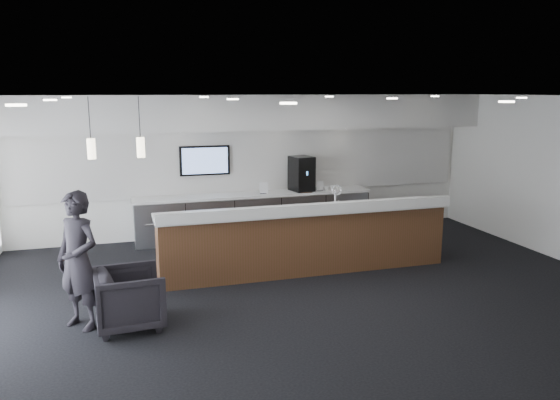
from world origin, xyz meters
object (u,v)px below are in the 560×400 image
object	(u,v)px
service_counter	(305,239)
coffee_machine	(302,174)
armchair	(130,298)
lounge_guest	(78,261)

from	to	relation	value
service_counter	coffee_machine	bearing A→B (deg)	72.45
armchair	service_counter	bearing A→B (deg)	-67.35
service_counter	lounge_guest	world-z (taller)	lounge_guest
lounge_guest	service_counter	bearing A→B (deg)	65.44
coffee_machine	armchair	size ratio (longest dim) A/B	0.86
service_counter	coffee_machine	size ratio (longest dim) A/B	6.82
coffee_machine	lounge_guest	bearing A→B (deg)	-150.63
coffee_machine	armchair	bearing A→B (deg)	-144.93
coffee_machine	service_counter	bearing A→B (deg)	-118.91
service_counter	armchair	world-z (taller)	service_counter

